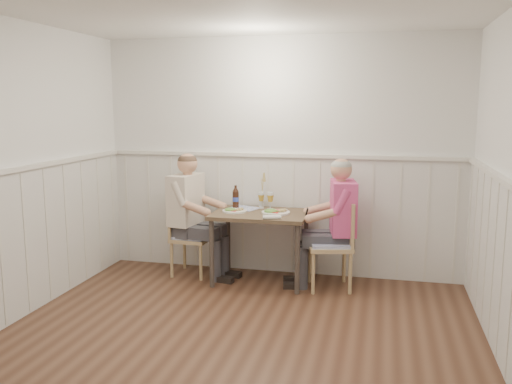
% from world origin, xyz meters
% --- Properties ---
extents(ground_plane, '(4.50, 4.50, 0.00)m').
position_xyz_m(ground_plane, '(0.00, 0.00, 0.00)').
color(ground_plane, '#482B1D').
extents(room_shell, '(4.04, 4.54, 2.60)m').
position_xyz_m(room_shell, '(0.00, 0.00, 1.52)').
color(room_shell, white).
rests_on(room_shell, ground).
extents(wainscot, '(4.00, 4.49, 1.34)m').
position_xyz_m(wainscot, '(0.00, 0.69, 0.69)').
color(wainscot, white).
rests_on(wainscot, ground).
extents(dining_table, '(0.99, 0.70, 0.75)m').
position_xyz_m(dining_table, '(-0.14, 1.84, 0.65)').
color(dining_table, brown).
rests_on(dining_table, ground).
extents(chair_right, '(0.52, 0.52, 0.91)m').
position_xyz_m(chair_right, '(0.65, 1.81, 0.49)').
color(chair_right, tan).
rests_on(chair_right, ground).
extents(chair_left, '(0.42, 0.42, 0.84)m').
position_xyz_m(chair_left, '(-0.98, 1.90, 0.46)').
color(chair_left, tan).
rests_on(chair_left, ground).
extents(man_in_pink, '(0.68, 0.48, 1.36)m').
position_xyz_m(man_in_pink, '(0.68, 1.87, 0.57)').
color(man_in_pink, '#3F3F47').
rests_on(man_in_pink, ground).
extents(diner_cream, '(0.68, 0.48, 1.37)m').
position_xyz_m(diner_cream, '(-0.95, 1.89, 0.58)').
color(diner_cream, '#3F3F47').
rests_on(diner_cream, ground).
extents(plate_man, '(0.30, 0.30, 0.07)m').
position_xyz_m(plate_man, '(0.02, 1.82, 0.77)').
color(plate_man, white).
rests_on(plate_man, dining_table).
extents(plate_diner, '(0.25, 0.25, 0.06)m').
position_xyz_m(plate_diner, '(-0.42, 1.81, 0.77)').
color(plate_diner, white).
rests_on(plate_diner, dining_table).
extents(beer_glass_a, '(0.08, 0.08, 0.19)m').
position_xyz_m(beer_glass_a, '(-0.07, 2.04, 0.88)').
color(beer_glass_a, silver).
rests_on(beer_glass_a, dining_table).
extents(beer_glass_b, '(0.07, 0.07, 0.18)m').
position_xyz_m(beer_glass_b, '(-0.18, 2.07, 0.87)').
color(beer_glass_b, silver).
rests_on(beer_glass_b, dining_table).
extents(beer_bottle, '(0.07, 0.07, 0.25)m').
position_xyz_m(beer_bottle, '(-0.46, 2.03, 0.86)').
color(beer_bottle, black).
rests_on(beer_bottle, dining_table).
extents(rolled_napkin, '(0.18, 0.10, 0.04)m').
position_xyz_m(rolled_napkin, '(0.05, 1.54, 0.77)').
color(rolled_napkin, white).
rests_on(rolled_napkin, dining_table).
extents(grass_vase, '(0.05, 0.05, 0.41)m').
position_xyz_m(grass_vase, '(-0.18, 2.10, 0.93)').
color(grass_vase, silver).
rests_on(grass_vase, dining_table).
extents(gingham_mat, '(0.37, 0.33, 0.01)m').
position_xyz_m(gingham_mat, '(-0.36, 2.02, 0.75)').
color(gingham_mat, '#5C6BC0').
rests_on(gingham_mat, dining_table).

